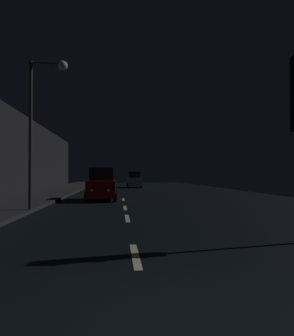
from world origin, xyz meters
name	(u,v)px	position (x,y,z in m)	size (l,w,h in m)	color
ground	(122,195)	(0.00, 24.50, -0.01)	(25.10, 84.00, 0.02)	black
sidewalk_left	(45,194)	(-6.35, 24.50, 0.07)	(4.40, 84.00, 0.15)	#28282B
lane_centerline	(126,213)	(0.00, 10.95, 0.01)	(0.16, 17.97, 0.01)	beige
streetlamp_overhead	(42,111)	(-3.77, 11.27, 4.56)	(1.70, 0.44, 6.83)	#2D2D30
car_approaching_headlights	(102,185)	(-1.41, 18.25, 0.98)	(1.96, 4.24, 2.13)	maroon
car_distant_taillights	(134,180)	(1.71, 38.98, 0.93)	(1.86, 4.02, 2.03)	#A5A8AD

